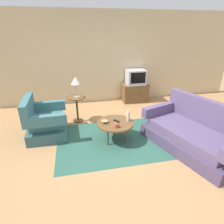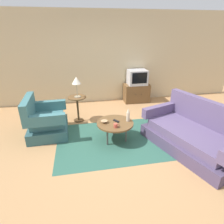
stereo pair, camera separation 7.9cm
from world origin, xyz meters
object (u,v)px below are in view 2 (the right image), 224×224
at_px(table_lamp, 76,81).
at_px(tv_remote_dark, 116,121).
at_px(coffee_table, 115,124).
at_px(couch, 193,135).
at_px(tv_stand, 136,93).
at_px(mug, 116,126).
at_px(armchair, 45,122).
at_px(bowl, 104,122).
at_px(vase, 128,115).
at_px(side_table, 77,104).
at_px(television, 137,77).

distance_m(table_lamp, tv_remote_dark, 1.40).
relative_size(coffee_table, table_lamp, 1.51).
distance_m(couch, tv_stand, 2.72).
bearing_deg(coffee_table, couch, -21.11).
xyz_separation_m(tv_stand, mug, (-1.17, -2.36, 0.18)).
relative_size(armchair, table_lamp, 1.91).
xyz_separation_m(tv_stand, table_lamp, (-1.86, -1.11, 0.76)).
height_order(couch, bowl, couch).
bearing_deg(tv_remote_dark, couch, 32.73).
bearing_deg(bowl, vase, -0.72).
relative_size(side_table, mug, 5.47).
bearing_deg(tv_stand, vase, -111.95).
distance_m(coffee_table, table_lamp, 1.43).
relative_size(armchair, tv_remote_dark, 6.52).
height_order(coffee_table, tv_remote_dark, tv_remote_dark).
distance_m(coffee_table, tv_stand, 2.44).
height_order(television, table_lamp, table_lamp).
relative_size(vase, bowl, 2.02).
relative_size(armchair, television, 1.65).
height_order(side_table, mug, side_table).
height_order(side_table, tv_stand, side_table).
bearing_deg(mug, bowl, 129.62).
distance_m(couch, vase, 1.32).
relative_size(mug, bowl, 0.87).
xyz_separation_m(bowl, tv_remote_dark, (0.25, 0.02, -0.01)).
distance_m(couch, coffee_table, 1.54).
relative_size(side_table, table_lamp, 1.31).
bearing_deg(coffee_table, side_table, 124.83).
xyz_separation_m(couch, bowl, (-1.66, 0.58, 0.16)).
height_order(couch, tv_stand, couch).
distance_m(coffee_table, tv_remote_dark, 0.07).
bearing_deg(tv_stand, television, -90.00).
height_order(mug, bowl, mug).
xyz_separation_m(table_lamp, tv_remote_dark, (0.76, -1.00, -0.62)).
distance_m(television, bowl, 2.55).
height_order(couch, side_table, couch).
relative_size(television, table_lamp, 1.15).
distance_m(tv_stand, television, 0.51).
bearing_deg(tv_stand, bowl, -122.52).
distance_m(couch, bowl, 1.76).
bearing_deg(tv_stand, tv_remote_dark, -117.66).
distance_m(armchair, vase, 1.84).
xyz_separation_m(couch, coffee_table, (-1.44, 0.55, 0.10)).
distance_m(armchair, side_table, 0.92).
bearing_deg(couch, bowl, 51.58).
height_order(vase, tv_remote_dark, vase).
xyz_separation_m(side_table, mug, (0.72, -1.28, -0.00)).
height_order(tv_stand, vase, vase).
distance_m(side_table, tv_stand, 2.18).
xyz_separation_m(side_table, television, (1.88, 1.07, 0.34)).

